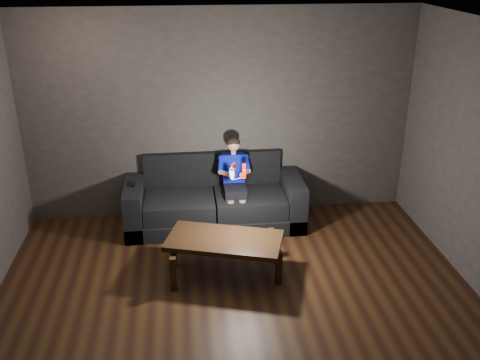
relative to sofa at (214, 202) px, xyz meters
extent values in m
plane|color=black|center=(0.12, -2.17, -0.28)|extent=(5.00, 5.00, 0.00)
cube|color=#332E2C|center=(0.12, 0.33, 1.07)|extent=(5.00, 0.04, 2.70)
cube|color=silver|center=(0.12, -2.17, 2.42)|extent=(5.00, 5.00, 0.02)
cube|color=black|center=(0.00, -0.03, -0.19)|extent=(2.25, 0.97, 0.19)
cube|color=black|center=(-0.45, -0.13, 0.03)|extent=(0.88, 0.69, 0.24)
cube|color=black|center=(0.45, -0.13, 0.03)|extent=(0.88, 0.69, 0.24)
cube|color=black|center=(0.00, 0.34, 0.37)|extent=(1.80, 0.23, 0.44)
cube|color=black|center=(-1.01, -0.03, 0.02)|extent=(0.23, 0.97, 0.61)
cube|color=black|center=(1.01, -0.03, 0.02)|extent=(0.23, 0.97, 0.61)
cube|color=black|center=(0.26, -0.15, 0.21)|extent=(0.27, 0.35, 0.13)
cube|color=#04129B|center=(0.26, 0.03, 0.46)|extent=(0.27, 0.20, 0.38)
cube|color=yellow|center=(0.26, -0.05, 0.51)|extent=(0.08, 0.08, 0.09)
cube|color=#BE010E|center=(0.26, -0.05, 0.51)|extent=(0.05, 0.05, 0.06)
cylinder|color=tan|center=(0.26, 0.03, 0.67)|extent=(0.06, 0.06, 0.05)
sphere|color=tan|center=(0.26, 0.03, 0.77)|extent=(0.16, 0.16, 0.16)
ellipsoid|color=black|center=(0.26, 0.04, 0.79)|extent=(0.17, 0.17, 0.15)
cylinder|color=#04129B|center=(0.09, -0.03, 0.52)|extent=(0.07, 0.21, 0.18)
cylinder|color=#04129B|center=(0.42, -0.03, 0.52)|extent=(0.07, 0.21, 0.18)
cylinder|color=tan|center=(0.14, -0.18, 0.48)|extent=(0.13, 0.22, 0.09)
cylinder|color=tan|center=(0.38, -0.18, 0.48)|extent=(0.13, 0.22, 0.09)
sphere|color=tan|center=(0.19, -0.26, 0.47)|extent=(0.08, 0.08, 0.08)
sphere|color=tan|center=(0.33, -0.26, 0.47)|extent=(0.08, 0.08, 0.08)
cylinder|color=tan|center=(0.18, -0.34, 0.01)|extent=(0.08, 0.08, 0.31)
cylinder|color=tan|center=(0.33, -0.34, 0.01)|extent=(0.08, 0.08, 0.31)
cube|color=red|center=(0.33, -0.46, 0.61)|extent=(0.05, 0.07, 0.19)
cube|color=maroon|center=(0.33, -0.48, 0.66)|extent=(0.03, 0.01, 0.03)
cylinder|color=white|center=(0.33, -0.48, 0.60)|extent=(0.02, 0.01, 0.02)
ellipsoid|color=white|center=(0.19, -0.45, 0.58)|extent=(0.08, 0.11, 0.17)
cylinder|color=black|center=(0.19, -0.49, 0.64)|extent=(0.03, 0.01, 0.03)
cube|color=black|center=(-1.01, -0.08, 0.34)|extent=(0.04, 0.15, 0.03)
cube|color=black|center=(-1.01, -0.04, 0.36)|extent=(0.02, 0.02, 0.00)
cube|color=black|center=(0.03, -1.24, 0.13)|extent=(1.35, 0.94, 0.06)
cube|color=black|center=(-0.53, -1.49, -0.09)|extent=(0.07, 0.07, 0.39)
cube|color=black|center=(0.58, -1.49, -0.09)|extent=(0.07, 0.07, 0.39)
cube|color=black|center=(-0.53, -0.99, -0.09)|extent=(0.07, 0.07, 0.39)
cube|color=black|center=(0.58, -0.99, -0.09)|extent=(0.07, 0.07, 0.39)
camera|label=1|loc=(-0.36, -6.26, 3.02)|focal=40.00mm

